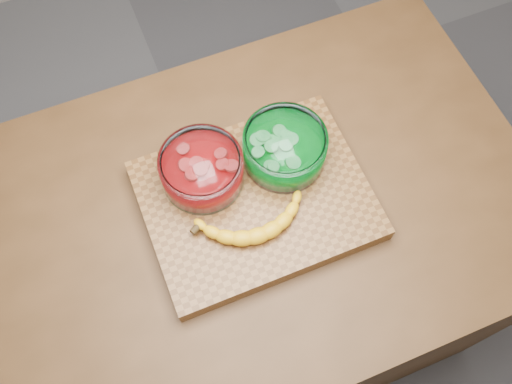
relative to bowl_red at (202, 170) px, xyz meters
name	(u,v)px	position (x,y,z in m)	size (l,w,h in m)	color
ground	(256,309)	(0.08, -0.08, -0.98)	(3.50, 3.50, 0.00)	#5D5D62
counter	(256,270)	(0.08, -0.08, -0.53)	(1.20, 0.80, 0.90)	#4B2E16
cutting_board	(256,200)	(0.08, -0.08, -0.06)	(0.45, 0.35, 0.04)	brown
bowl_red	(202,170)	(0.00, 0.00, 0.00)	(0.17, 0.17, 0.08)	white
bowl_green	(285,148)	(0.17, -0.02, 0.00)	(0.17, 0.17, 0.08)	white
banana	(253,221)	(0.06, -0.13, -0.02)	(0.25, 0.12, 0.04)	gold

